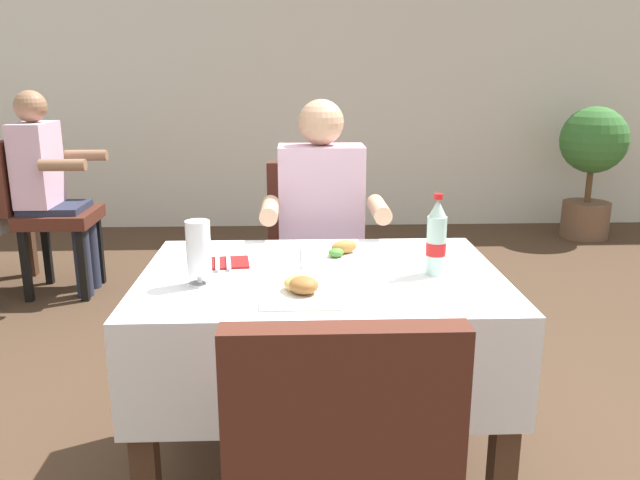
{
  "coord_description": "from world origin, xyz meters",
  "views": [
    {
      "loc": [
        -0.11,
        -1.73,
        1.38
      ],
      "look_at": [
        -0.03,
        0.29,
        0.83
      ],
      "focal_mm": 35.66,
      "sensor_mm": 36.0,
      "label": 1
    }
  ],
  "objects_px": {
    "napkin_cutlery_set": "(223,263)",
    "background_patron": "(49,182)",
    "chair_far_diner_seat": "(314,260)",
    "background_chair_right": "(43,207)",
    "main_dining_table": "(321,324)",
    "seated_diner_far": "(323,232)",
    "plate_far_diner": "(338,254)",
    "beer_glass_left": "(199,252)",
    "plate_near_camera": "(301,289)",
    "potted_plant_corner": "(592,158)",
    "cola_bottle_primary": "(436,240)"
  },
  "relations": [
    {
      "from": "seated_diner_far",
      "to": "background_patron",
      "type": "distance_m",
      "value": 2.08
    },
    {
      "from": "plate_near_camera",
      "to": "napkin_cutlery_set",
      "type": "distance_m",
      "value": 0.41
    },
    {
      "from": "seated_diner_far",
      "to": "potted_plant_corner",
      "type": "height_order",
      "value": "seated_diner_far"
    },
    {
      "from": "chair_far_diner_seat",
      "to": "plate_near_camera",
      "type": "xyz_separation_m",
      "value": [
        -0.07,
        -1.01,
        0.22
      ]
    },
    {
      "from": "main_dining_table",
      "to": "cola_bottle_primary",
      "type": "bearing_deg",
      "value": -4.91
    },
    {
      "from": "napkin_cutlery_set",
      "to": "chair_far_diner_seat",
      "type": "bearing_deg",
      "value": 65.13
    },
    {
      "from": "plate_far_diner",
      "to": "cola_bottle_primary",
      "type": "xyz_separation_m",
      "value": [
        0.29,
        -0.19,
        0.1
      ]
    },
    {
      "from": "plate_far_diner",
      "to": "potted_plant_corner",
      "type": "height_order",
      "value": "potted_plant_corner"
    },
    {
      "from": "beer_glass_left",
      "to": "napkin_cutlery_set",
      "type": "height_order",
      "value": "beer_glass_left"
    },
    {
      "from": "plate_near_camera",
      "to": "napkin_cutlery_set",
      "type": "bearing_deg",
      "value": 128.72
    },
    {
      "from": "background_patron",
      "to": "potted_plant_corner",
      "type": "bearing_deg",
      "value": 17.19
    },
    {
      "from": "seated_diner_far",
      "to": "potted_plant_corner",
      "type": "relative_size",
      "value": 1.16
    },
    {
      "from": "seated_diner_far",
      "to": "cola_bottle_primary",
      "type": "bearing_deg",
      "value": -65.78
    },
    {
      "from": "plate_far_diner",
      "to": "beer_glass_left",
      "type": "xyz_separation_m",
      "value": [
        -0.43,
        -0.26,
        0.09
      ]
    },
    {
      "from": "potted_plant_corner",
      "to": "napkin_cutlery_set",
      "type": "bearing_deg",
      "value": -130.84
    },
    {
      "from": "main_dining_table",
      "to": "chair_far_diner_seat",
      "type": "distance_m",
      "value": 0.8
    },
    {
      "from": "background_patron",
      "to": "seated_diner_far",
      "type": "bearing_deg",
      "value": -38.63
    },
    {
      "from": "chair_far_diner_seat",
      "to": "plate_near_camera",
      "type": "bearing_deg",
      "value": -93.69
    },
    {
      "from": "main_dining_table",
      "to": "plate_far_diner",
      "type": "relative_size",
      "value": 4.79
    },
    {
      "from": "plate_near_camera",
      "to": "potted_plant_corner",
      "type": "distance_m",
      "value": 4.2
    },
    {
      "from": "seated_diner_far",
      "to": "beer_glass_left",
      "type": "distance_m",
      "value": 0.9
    },
    {
      "from": "napkin_cutlery_set",
      "to": "background_patron",
      "type": "bearing_deg",
      "value": 123.96
    },
    {
      "from": "napkin_cutlery_set",
      "to": "plate_far_diner",
      "type": "bearing_deg",
      "value": 7.76
    },
    {
      "from": "plate_far_diner",
      "to": "napkin_cutlery_set",
      "type": "bearing_deg",
      "value": -172.24
    },
    {
      "from": "napkin_cutlery_set",
      "to": "background_patron",
      "type": "relative_size",
      "value": 0.15
    },
    {
      "from": "chair_far_diner_seat",
      "to": "potted_plant_corner",
      "type": "relative_size",
      "value": 0.89
    },
    {
      "from": "seated_diner_far",
      "to": "background_chair_right",
      "type": "xyz_separation_m",
      "value": [
        -1.67,
        1.3,
        -0.16
      ]
    },
    {
      "from": "main_dining_table",
      "to": "napkin_cutlery_set",
      "type": "relative_size",
      "value": 5.85
    },
    {
      "from": "chair_far_diner_seat",
      "to": "plate_far_diner",
      "type": "bearing_deg",
      "value": -84.27
    },
    {
      "from": "plate_far_diner",
      "to": "background_chair_right",
      "type": "relative_size",
      "value": 0.25
    },
    {
      "from": "chair_far_diner_seat",
      "to": "plate_far_diner",
      "type": "height_order",
      "value": "chair_far_diner_seat"
    },
    {
      "from": "plate_far_diner",
      "to": "background_chair_right",
      "type": "bearing_deg",
      "value": 132.94
    },
    {
      "from": "plate_near_camera",
      "to": "beer_glass_left",
      "type": "distance_m",
      "value": 0.33
    },
    {
      "from": "plate_far_diner",
      "to": "cola_bottle_primary",
      "type": "bearing_deg",
      "value": -32.34
    },
    {
      "from": "chair_far_diner_seat",
      "to": "cola_bottle_primary",
      "type": "height_order",
      "value": "cola_bottle_primary"
    },
    {
      "from": "main_dining_table",
      "to": "background_chair_right",
      "type": "xyz_separation_m",
      "value": [
        -1.64,
        1.99,
        -0.02
      ]
    },
    {
      "from": "plate_far_diner",
      "to": "chair_far_diner_seat",
      "type": "bearing_deg",
      "value": 95.73
    },
    {
      "from": "chair_far_diner_seat",
      "to": "napkin_cutlery_set",
      "type": "relative_size",
      "value": 4.98
    },
    {
      "from": "seated_diner_far",
      "to": "background_patron",
      "type": "xyz_separation_m",
      "value": [
        -1.62,
        1.3,
        0.0
      ]
    },
    {
      "from": "beer_glass_left",
      "to": "potted_plant_corner",
      "type": "xyz_separation_m",
      "value": [
        2.73,
        3.31,
        -0.18
      ]
    },
    {
      "from": "plate_near_camera",
      "to": "plate_far_diner",
      "type": "relative_size",
      "value": 0.94
    },
    {
      "from": "main_dining_table",
      "to": "chair_far_diner_seat",
      "type": "height_order",
      "value": "chair_far_diner_seat"
    },
    {
      "from": "seated_diner_far",
      "to": "potted_plant_corner",
      "type": "xyz_separation_m",
      "value": [
        2.33,
        2.52,
        -0.04
      ]
    },
    {
      "from": "chair_far_diner_seat",
      "to": "seated_diner_far",
      "type": "relative_size",
      "value": 0.77
    },
    {
      "from": "chair_far_diner_seat",
      "to": "background_chair_right",
      "type": "distance_m",
      "value": 2.02
    },
    {
      "from": "beer_glass_left",
      "to": "plate_far_diner",
      "type": "bearing_deg",
      "value": 30.95
    },
    {
      "from": "napkin_cutlery_set",
      "to": "background_chair_right",
      "type": "height_order",
      "value": "background_chair_right"
    },
    {
      "from": "chair_far_diner_seat",
      "to": "napkin_cutlery_set",
      "type": "height_order",
      "value": "chair_far_diner_seat"
    },
    {
      "from": "cola_bottle_primary",
      "to": "potted_plant_corner",
      "type": "xyz_separation_m",
      "value": [
        2.01,
        3.24,
        -0.2
      ]
    },
    {
      "from": "plate_near_camera",
      "to": "background_chair_right",
      "type": "height_order",
      "value": "background_chair_right"
    }
  ]
}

